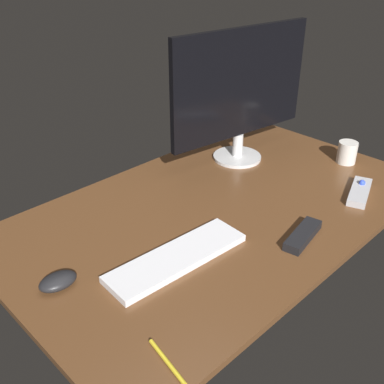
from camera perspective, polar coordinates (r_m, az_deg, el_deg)
name	(u,v)px	position (r cm, az deg, el deg)	size (l,w,h in cm)	color
desk	(220,209)	(149.67, 3.55, -2.15)	(140.00, 84.00, 2.00)	brown
monitor	(241,91)	(171.51, 6.06, 12.41)	(60.79, 18.67, 49.49)	silver
keyboard	(177,258)	(125.43, -1.87, -8.15)	(41.34, 11.85, 1.98)	white
computer_mouse	(58,281)	(121.47, -16.33, -10.58)	(9.76, 6.50, 3.58)	black
media_remote	(360,192)	(164.94, 20.12, 0.05)	(19.55, 11.93, 3.75)	#B7B7BC
tv_remote	(303,235)	(137.02, 13.61, -5.25)	(17.08, 4.91, 2.58)	black
coffee_mug	(347,152)	(185.37, 18.71, 4.68)	(7.22, 7.22, 8.36)	silver
pen	(167,362)	(101.31, -3.11, -20.31)	(0.94, 0.94, 13.51)	yellow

